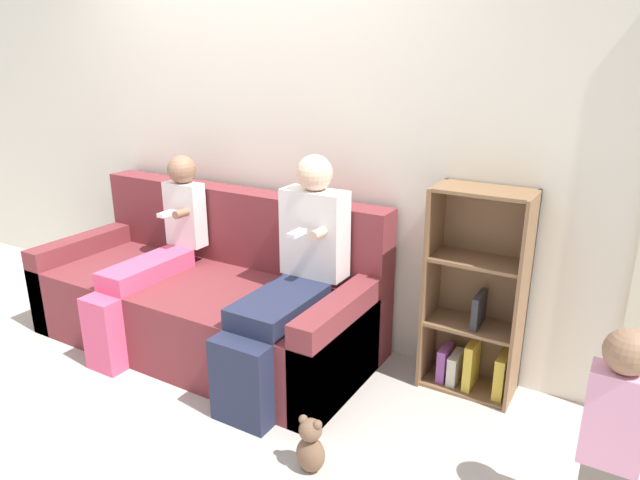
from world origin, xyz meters
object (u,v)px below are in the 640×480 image
(teddy_bear, at_px, (311,446))
(couch, at_px, (209,296))
(adult_seated, at_px, (290,277))
(bookshelf, at_px, (476,306))
(child_seated, at_px, (152,255))
(toddler_standing, at_px, (613,429))

(teddy_bear, bearing_deg, couch, 149.28)
(adult_seated, distance_m, bookshelf, 0.99)
(adult_seated, xyz_separation_m, teddy_bear, (0.47, -0.56, -0.49))
(adult_seated, bearing_deg, child_seated, -178.24)
(child_seated, height_order, toddler_standing, child_seated)
(couch, xyz_separation_m, adult_seated, (0.69, -0.13, 0.32))
(child_seated, height_order, bookshelf, child_seated)
(adult_seated, distance_m, child_seated, 0.98)
(bookshelf, bearing_deg, toddler_standing, -46.19)
(bookshelf, relative_size, teddy_bear, 4.13)
(couch, height_order, child_seated, child_seated)
(adult_seated, relative_size, child_seated, 1.08)
(child_seated, bearing_deg, couch, 28.75)
(couch, height_order, bookshelf, bookshelf)
(couch, xyz_separation_m, teddy_bear, (1.16, -0.69, -0.17))
(bookshelf, bearing_deg, teddy_bear, -111.24)
(adult_seated, height_order, bookshelf, adult_seated)
(couch, relative_size, teddy_bear, 7.92)
(teddy_bear, bearing_deg, toddler_standing, 14.36)
(toddler_standing, xyz_separation_m, bookshelf, (-0.71, 0.74, 0.02))
(adult_seated, xyz_separation_m, bookshelf, (0.86, 0.46, -0.15))
(adult_seated, height_order, teddy_bear, adult_seated)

